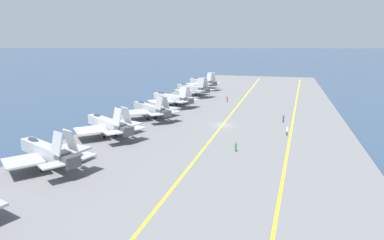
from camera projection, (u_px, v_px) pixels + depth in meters
The scene contains 14 objects.
ground_plane at pixel (222, 127), 74.17m from camera, with size 2000.00×2000.00×0.00m, color navy.
carrier_deck at pixel (222, 126), 74.13m from camera, with size 222.53×52.36×0.40m, color slate.
deck_stripe_foul_line at pixel (291, 130), 70.36m from camera, with size 200.28×0.36×0.01m, color yellow.
deck_stripe_centerline at pixel (222, 125), 74.08m from camera, with size 200.28×0.36×0.01m, color yellow.
parked_jet_second at pixel (46, 151), 48.29m from camera, with size 12.19×15.45×6.43m.
parked_jet_third at pixel (107, 124), 64.57m from camera, with size 13.42×15.80×6.41m.
parked_jet_fourth at pixel (150, 109), 79.84m from camera, with size 14.18×15.62×6.00m.
parked_jet_fifth at pixel (171, 98), 96.15m from camera, with size 13.96×16.85×5.97m.
parked_jet_sixth at pixel (192, 88), 113.63m from camera, with size 13.50×16.34×6.54m.
parked_jet_seventh at pixel (202, 82), 129.86m from camera, with size 14.16×15.63×6.74m.
crew_red_vest at pixel (227, 99), 102.64m from camera, with size 0.28×0.40×1.79m.
crew_blue_vest at pixel (283, 118), 76.41m from camera, with size 0.37×0.44×1.80m.
crew_green_vest at pixel (236, 146), 55.97m from camera, with size 0.46×0.44×1.75m.
crew_white_vest at pixel (287, 131), 65.74m from camera, with size 0.28×0.39×1.69m.
Camera 1 is at (-71.13, -12.73, 18.05)m, focal length 32.00 mm.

